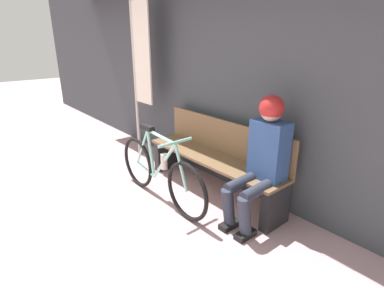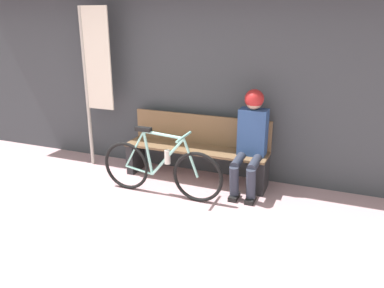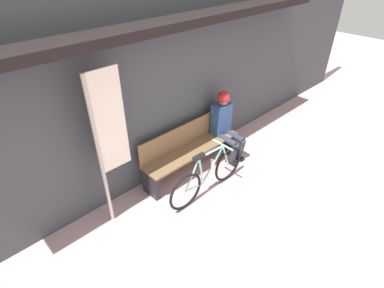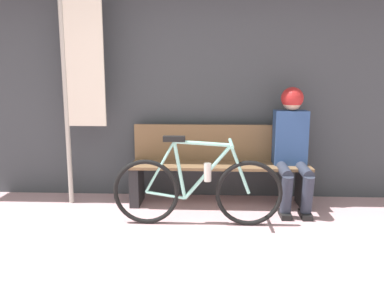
{
  "view_description": "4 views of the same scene",
  "coord_description": "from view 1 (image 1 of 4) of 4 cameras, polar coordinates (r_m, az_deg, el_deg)",
  "views": [
    {
      "loc": [
        2.73,
        0.15,
        1.75
      ],
      "look_at": [
        0.52,
        1.99,
        0.73
      ],
      "focal_mm": 28.0,
      "sensor_mm": 36.0,
      "label": 1
    },
    {
      "loc": [
        2.09,
        -1.93,
        2.05
      ],
      "look_at": [
        0.54,
        1.96,
        0.65
      ],
      "focal_mm": 35.0,
      "sensor_mm": 36.0,
      "label": 2
    },
    {
      "loc": [
        -2.46,
        -0.62,
        3.37
      ],
      "look_at": [
        0.13,
        2.1,
        0.82
      ],
      "focal_mm": 28.0,
      "sensor_mm": 36.0,
      "label": 3
    },
    {
      "loc": [
        0.3,
        -1.54,
        1.36
      ],
      "look_at": [
        0.14,
        1.96,
        0.74
      ],
      "focal_mm": 35.0,
      "sensor_mm": 36.0,
      "label": 4
    }
  ],
  "objects": [
    {
      "name": "banner_pole",
      "position": [
        4.41,
        -9.91,
        14.72
      ],
      "size": [
        0.45,
        0.05,
        2.22
      ],
      "color": "#B7B2A8",
      "rests_on": "ground_plane"
    },
    {
      "name": "bicycle",
      "position": [
        3.34,
        -6.2,
        -5.37
      ],
      "size": [
        1.58,
        0.4,
        0.84
      ],
      "color": "black",
      "rests_on": "ground_plane"
    },
    {
      "name": "park_bench_near",
      "position": [
        3.52,
        4.44,
        -2.8
      ],
      "size": [
        1.9,
        0.42,
        0.85
      ],
      "color": "brown",
      "rests_on": "ground_plane"
    },
    {
      "name": "storefront_wall",
      "position": [
        3.77,
        3.9,
        18.23
      ],
      "size": [
        12.0,
        0.56,
        3.2
      ],
      "color": "#3D4247",
      "rests_on": "ground_plane"
    },
    {
      "name": "person_seated",
      "position": [
        2.88,
        13.35,
        -1.83
      ],
      "size": [
        0.34,
        0.62,
        1.27
      ],
      "color": "#2D3342",
      "rests_on": "ground_plane"
    }
  ]
}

